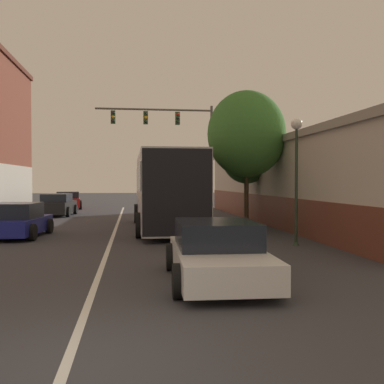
{
  "coord_description": "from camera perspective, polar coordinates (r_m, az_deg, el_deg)",
  "views": [
    {
      "loc": [
        0.8,
        -5.34,
        2.21
      ],
      "look_at": [
        3.27,
        13.39,
        1.75
      ],
      "focal_mm": 42.0,
      "sensor_mm": 36.0,
      "label": 1
    }
  ],
  "objects": [
    {
      "name": "lane_center_line",
      "position": [
        18.92,
        -9.92,
        -5.33
      ],
      "size": [
        0.14,
        38.86,
        0.01
      ],
      "color": "silver",
      "rests_on": "ground_plane"
    },
    {
      "name": "street_tree_near",
      "position": [
        20.95,
        6.96,
        7.3
      ],
      "size": [
        3.63,
        3.26,
        6.37
      ],
      "color": "#3D2D1E",
      "rests_on": "ground_plane"
    },
    {
      "name": "street_lamp",
      "position": [
        15.75,
        13.12,
        3.75
      ],
      "size": [
        0.38,
        0.38,
        4.35
      ],
      "color": "#233323",
      "rests_on": "ground_plane"
    },
    {
      "name": "ground_plane",
      "position": [
        5.84,
        -15.91,
        -20.89
      ],
      "size": [
        160.0,
        160.0,
        0.0
      ],
      "primitive_type": "plane",
      "color": "#38383D"
    },
    {
      "name": "parked_car_left_far",
      "position": [
        19.01,
        -21.46,
        -3.44
      ],
      "size": [
        2.38,
        3.97,
        1.36
      ],
      "rotation": [
        0.0,
        0.0,
        1.49
      ],
      "color": "navy",
      "rests_on": "ground_plane"
    },
    {
      "name": "parked_car_left_near",
      "position": [
        37.44,
        -15.45,
        -1.05
      ],
      "size": [
        2.5,
        4.82,
        1.37
      ],
      "rotation": [
        0.0,
        0.0,
        1.69
      ],
      "color": "red",
      "rests_on": "ground_plane"
    },
    {
      "name": "parked_car_left_mid",
      "position": [
        30.0,
        -16.73,
        -1.61
      ],
      "size": [
        2.17,
        4.17,
        1.41
      ],
      "rotation": [
        0.0,
        0.0,
        1.52
      ],
      "color": "black",
      "rests_on": "ground_plane"
    },
    {
      "name": "hatchback_foreground",
      "position": [
        10.02,
        3.23,
        -7.67
      ],
      "size": [
        2.25,
        4.43,
        1.31
      ],
      "rotation": [
        0.0,
        0.0,
        1.54
      ],
      "color": "silver",
      "rests_on": "ground_plane"
    },
    {
      "name": "building_right_storefront",
      "position": [
        25.48,
        16.15,
        1.43
      ],
      "size": [
        7.4,
        26.54,
        4.27
      ],
      "color": "beige",
      "rests_on": "ground_plane"
    },
    {
      "name": "bus",
      "position": [
        20.7,
        -3.33,
        0.57
      ],
      "size": [
        2.9,
        10.37,
        3.41
      ],
      "rotation": [
        0.0,
        0.0,
        1.58
      ],
      "color": "#B7B7BC",
      "rests_on": "ground_plane"
    },
    {
      "name": "traffic_signal_gantry",
      "position": [
        28.46,
        -2.16,
        7.33
      ],
      "size": [
        7.37,
        0.36,
        6.99
      ],
      "color": "#514C47",
      "rests_on": "ground_plane"
    },
    {
      "name": "street_tree_far",
      "position": [
        24.64,
        6.93,
        4.58
      ],
      "size": [
        2.77,
        2.49,
        5.13
      ],
      "color": "brown",
      "rests_on": "ground_plane"
    }
  ]
}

